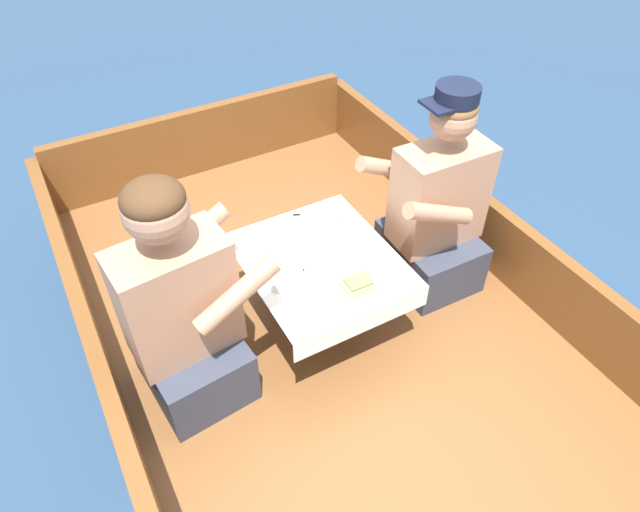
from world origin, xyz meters
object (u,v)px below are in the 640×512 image
object	(u,v)px
coffee_cup_port	(367,246)
sandwich	(358,285)
person_port	(183,315)
coffee_cup_starboard	(329,221)
person_starboard	(436,213)
tin_can	(262,250)

from	to	relation	value
coffee_cup_port	sandwich	bearing A→B (deg)	-131.58
person_port	coffee_cup_starboard	bearing A→B (deg)	9.94
coffee_cup_port	coffee_cup_starboard	size ratio (longest dim) A/B	1.18
coffee_cup_port	person_starboard	bearing A→B (deg)	8.03
sandwich	person_starboard	bearing A→B (deg)	22.59
sandwich	coffee_cup_port	xyz separation A→B (m)	(0.16, 0.18, -0.00)
coffee_cup_port	coffee_cup_starboard	distance (m)	0.22
person_port	person_starboard	bearing A→B (deg)	-3.45
person_port	tin_can	size ratio (longest dim) A/B	15.05
coffee_cup_port	tin_can	xyz separation A→B (m)	(-0.40, 0.19, -0.00)
person_port	coffee_cup_starboard	distance (m)	0.77
person_starboard	tin_can	world-z (taller)	person_starboard
coffee_cup_port	person_port	bearing A→B (deg)	179.35
sandwich	tin_can	bearing A→B (deg)	123.15
person_port	sandwich	size ratio (longest dim) A/B	8.26
person_starboard	sandwich	xyz separation A→B (m)	(-0.56, -0.23, 0.02)
sandwich	coffee_cup_starboard	distance (m)	0.40
sandwich	coffee_cup_starboard	xyz separation A→B (m)	(0.10, 0.39, -0.00)
person_port	tin_can	distance (m)	0.44
sandwich	coffee_cup_port	bearing A→B (deg)	48.42
coffee_cup_port	tin_can	world-z (taller)	coffee_cup_port
person_port	sandwich	distance (m)	0.67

